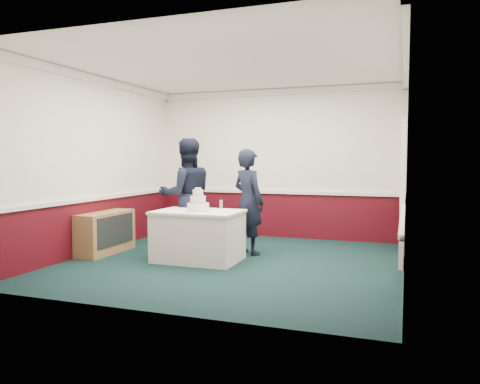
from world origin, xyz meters
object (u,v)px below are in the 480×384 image
(sideboard, at_px, (106,233))
(cake_table, at_px, (198,235))
(champagne_flute, at_px, (221,205))
(person_woman, at_px, (248,202))
(person_man, at_px, (187,195))
(wedding_cake, at_px, (198,204))
(cake_knife, at_px, (191,212))

(sideboard, xyz_separation_m, cake_table, (1.73, -0.02, 0.05))
(champagne_flute, distance_m, person_woman, 1.06)
(cake_table, height_order, person_man, person_man)
(sideboard, bearing_deg, person_man, 26.05)
(person_man, relative_size, person_woman, 1.10)
(person_man, distance_m, person_woman, 1.08)
(sideboard, relative_size, champagne_flute, 5.85)
(cake_table, bearing_deg, person_man, 128.89)
(wedding_cake, bearing_deg, person_woman, 53.82)
(wedding_cake, bearing_deg, champagne_flute, -29.25)
(cake_table, bearing_deg, sideboard, 179.29)
(wedding_cake, height_order, cake_knife, wedding_cake)
(wedding_cake, relative_size, cake_knife, 1.65)
(cake_table, xyz_separation_m, cake_knife, (-0.03, -0.20, 0.39))
(champagne_flute, bearing_deg, wedding_cake, 150.75)
(cake_table, distance_m, cake_knife, 0.44)
(sideboard, bearing_deg, champagne_flute, -7.70)
(person_woman, bearing_deg, wedding_cake, 83.05)
(person_man, bearing_deg, champagne_flute, 99.72)
(wedding_cake, distance_m, person_woman, 0.96)
(person_man, xyz_separation_m, person_woman, (1.07, 0.15, -0.09))
(wedding_cake, xyz_separation_m, cake_knife, (-0.03, -0.20, -0.11))
(sideboard, relative_size, wedding_cake, 3.30)
(sideboard, xyz_separation_m, cake_knife, (1.70, -0.22, 0.44))
(cake_table, distance_m, champagne_flute, 0.78)
(cake_knife, height_order, person_man, person_man)
(sideboard, height_order, cake_knife, cake_knife)
(sideboard, xyz_separation_m, person_man, (1.23, 0.60, 0.62))
(cake_knife, xyz_separation_m, champagne_flute, (0.53, -0.08, 0.14))
(champagne_flute, distance_m, person_man, 1.35)
(wedding_cake, relative_size, person_woman, 0.21)
(wedding_cake, xyz_separation_m, person_woman, (0.57, 0.78, -0.02))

